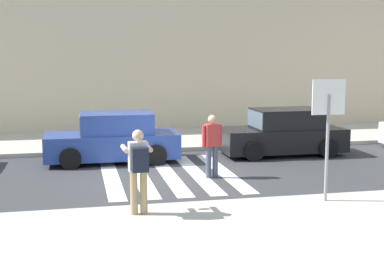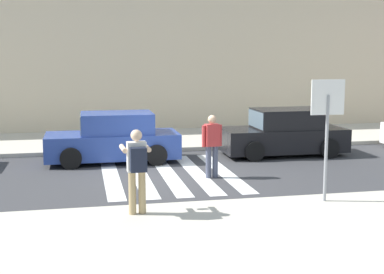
# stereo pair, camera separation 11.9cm
# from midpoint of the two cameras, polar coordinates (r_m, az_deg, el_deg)

# --- Properties ---
(ground_plane) EXTENTS (120.00, 120.00, 0.00)m
(ground_plane) POSITION_cam_midpoint_polar(r_m,az_deg,el_deg) (14.92, -2.19, -4.14)
(ground_plane) COLOR #38383A
(sidewalk_near) EXTENTS (60.00, 6.00, 0.14)m
(sidewalk_near) POSITION_cam_midpoint_polar(r_m,az_deg,el_deg) (9.09, 4.47, -12.28)
(sidewalk_near) COLOR beige
(sidewalk_near) RESTS_ON ground
(sidewalk_far) EXTENTS (60.00, 4.80, 0.14)m
(sidewalk_far) POSITION_cam_midpoint_polar(r_m,az_deg,el_deg) (20.74, -4.95, -0.30)
(sidewalk_far) COLOR beige
(sidewalk_far) RESTS_ON ground
(building_facade_far) EXTENTS (56.00, 4.00, 7.52)m
(building_facade_far) POSITION_cam_midpoint_polar(r_m,az_deg,el_deg) (24.86, -6.29, 9.71)
(building_facade_far) COLOR beige
(building_facade_far) RESTS_ON ground
(crosswalk_stripe_0) EXTENTS (0.44, 5.20, 0.01)m
(crosswalk_stripe_0) POSITION_cam_midpoint_polar(r_m,az_deg,el_deg) (14.94, -8.40, -4.19)
(crosswalk_stripe_0) COLOR silver
(crosswalk_stripe_0) RESTS_ON ground
(crosswalk_stripe_1) EXTENTS (0.44, 5.20, 0.01)m
(crosswalk_stripe_1) POSITION_cam_midpoint_polar(r_m,az_deg,el_deg) (15.00, -5.34, -4.08)
(crosswalk_stripe_1) COLOR silver
(crosswalk_stripe_1) RESTS_ON ground
(crosswalk_stripe_2) EXTENTS (0.44, 5.20, 0.01)m
(crosswalk_stripe_2) POSITION_cam_midpoint_polar(r_m,az_deg,el_deg) (15.11, -2.32, -3.95)
(crosswalk_stripe_2) COLOR silver
(crosswalk_stripe_2) RESTS_ON ground
(crosswalk_stripe_3) EXTENTS (0.44, 5.20, 0.01)m
(crosswalk_stripe_3) POSITION_cam_midpoint_polar(r_m,az_deg,el_deg) (15.26, 0.66, -3.82)
(crosswalk_stripe_3) COLOR silver
(crosswalk_stripe_3) RESTS_ON ground
(crosswalk_stripe_4) EXTENTS (0.44, 5.20, 0.01)m
(crosswalk_stripe_4) POSITION_cam_midpoint_polar(r_m,az_deg,el_deg) (15.44, 3.56, -3.68)
(crosswalk_stripe_4) COLOR silver
(crosswalk_stripe_4) RESTS_ON ground
(stop_sign) EXTENTS (0.76, 0.08, 2.67)m
(stop_sign) POSITION_cam_midpoint_polar(r_m,az_deg,el_deg) (11.89, 14.51, 2.49)
(stop_sign) COLOR gray
(stop_sign) RESTS_ON sidewalk_near
(photographer_with_backpack) EXTENTS (0.60, 0.86, 1.72)m
(photographer_with_backpack) POSITION_cam_midpoint_polar(r_m,az_deg,el_deg) (10.72, -5.57, -2.92)
(photographer_with_backpack) COLOR tan
(photographer_with_backpack) RESTS_ON sidewalk_near
(pedestrian_crossing) EXTENTS (0.57, 0.29, 1.72)m
(pedestrian_crossing) POSITION_cam_midpoint_polar(r_m,az_deg,el_deg) (14.48, 2.38, -0.60)
(pedestrian_crossing) COLOR #474C60
(pedestrian_crossing) RESTS_ON ground
(parked_car_blue) EXTENTS (4.10, 1.92, 1.55)m
(parked_car_blue) POSITION_cam_midpoint_polar(r_m,az_deg,el_deg) (16.87, -8.14, -0.20)
(parked_car_blue) COLOR #284293
(parked_car_blue) RESTS_ON ground
(parked_car_black) EXTENTS (4.10, 1.92, 1.55)m
(parked_car_black) POSITION_cam_midpoint_polar(r_m,az_deg,el_deg) (18.11, 9.98, 0.37)
(parked_car_black) COLOR black
(parked_car_black) RESTS_ON ground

